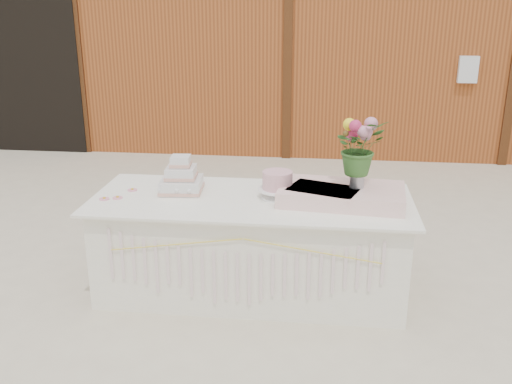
% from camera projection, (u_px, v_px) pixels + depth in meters
% --- Properties ---
extents(ground, '(80.00, 80.00, 0.00)m').
position_uv_depth(ground, '(252.00, 290.00, 4.52)').
color(ground, beige).
rests_on(ground, ground).
extents(barn, '(12.60, 4.60, 3.30)m').
position_uv_depth(barn, '(295.00, 31.00, 9.61)').
color(barn, '#964A1F').
rests_on(barn, ground).
extents(cake_table, '(2.40, 1.00, 0.77)m').
position_uv_depth(cake_table, '(251.00, 246.00, 4.39)').
color(cake_table, white).
rests_on(cake_table, ground).
extents(wedding_cake, '(0.34, 0.34, 0.28)m').
position_uv_depth(wedding_cake, '(181.00, 180.00, 4.39)').
color(wedding_cake, silver).
rests_on(wedding_cake, cake_table).
extents(pink_cake_stand, '(0.29, 0.29, 0.21)m').
position_uv_depth(pink_cake_stand, '(277.00, 183.00, 4.24)').
color(pink_cake_stand, white).
rests_on(pink_cake_stand, cake_table).
extents(satin_runner, '(0.95, 0.61, 0.11)m').
position_uv_depth(satin_runner, '(342.00, 194.00, 4.18)').
color(satin_runner, '#FFD1CD').
rests_on(satin_runner, cake_table).
extents(flower_vase, '(0.11, 0.11, 0.15)m').
position_uv_depth(flower_vase, '(357.00, 177.00, 4.14)').
color(flower_vase, '#A5A5A9').
rests_on(flower_vase, satin_runner).
extents(bouquet, '(0.47, 0.46, 0.40)m').
position_uv_depth(bouquet, '(359.00, 141.00, 4.05)').
color(bouquet, '#336126').
rests_on(bouquet, flower_vase).
extents(loose_flowers, '(0.16, 0.37, 0.02)m').
position_uv_depth(loose_flowers, '(121.00, 191.00, 4.40)').
color(loose_flowers, pink).
rests_on(loose_flowers, cake_table).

